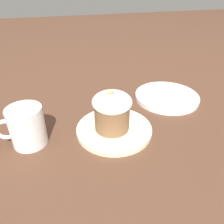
{
  "coord_description": "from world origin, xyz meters",
  "views": [
    {
      "loc": [
        0.13,
        0.47,
        0.38
      ],
      "look_at": [
        0.01,
        -0.0,
        0.06
      ],
      "focal_mm": 35.0,
      "sensor_mm": 36.0,
      "label": 1
    }
  ],
  "objects": [
    {
      "name": "spoon",
      "position": [
        -0.02,
        0.01,
        0.02
      ],
      "size": [
        0.11,
        0.03,
        0.01
      ],
      "color": "silver",
      "rests_on": "dessert_plate"
    },
    {
      "name": "carrot_cake",
      "position": [
        0.01,
        -0.0,
        0.07
      ],
      "size": [
        0.11,
        0.11,
        0.11
      ],
      "color": "brown",
      "rests_on": "dessert_plate"
    },
    {
      "name": "coffee_cup",
      "position": [
        0.23,
        -0.01,
        0.05
      ],
      "size": [
        0.12,
        0.09,
        0.1
      ],
      "color": "white",
      "rests_on": "ground_plane"
    },
    {
      "name": "dessert_plate",
      "position": [
        0.0,
        0.0,
        0.01
      ],
      "size": [
        0.21,
        0.21,
        0.01
      ],
      "color": "beige",
      "rests_on": "ground_plane"
    },
    {
      "name": "side_plate",
      "position": [
        -0.23,
        -0.13,
        0.01
      ],
      "size": [
        0.22,
        0.22,
        0.02
      ],
      "color": "white",
      "rests_on": "ground_plane"
    },
    {
      "name": "ground_plane",
      "position": [
        0.0,
        0.0,
        0.0
      ],
      "size": [
        4.0,
        4.0,
        0.0
      ],
      "primitive_type": "plane",
      "color": "#513323"
    }
  ]
}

